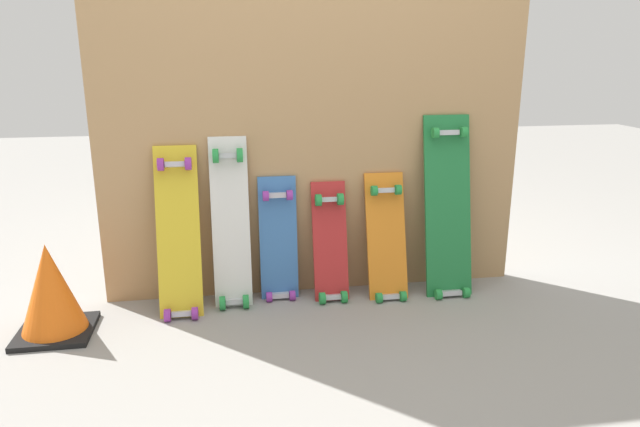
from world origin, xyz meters
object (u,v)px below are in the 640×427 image
object	(u,v)px
skateboard_yellow	(179,239)
traffic_cone	(51,291)
skateboard_white	(231,229)
skateboard_blue	(279,245)
skateboard_red	(330,248)
skateboard_orange	(387,243)
skateboard_green	(448,213)

from	to	relation	value
skateboard_yellow	traffic_cone	xyz separation A→B (m)	(-0.54, -0.17, -0.15)
skateboard_yellow	skateboard_white	distance (m)	0.25
skateboard_blue	skateboard_red	xyz separation A→B (m)	(0.26, -0.04, -0.02)
skateboard_orange	skateboard_white	bearing A→B (deg)	178.11
skateboard_green	traffic_cone	world-z (taller)	skateboard_green
skateboard_blue	skateboard_white	bearing A→B (deg)	-172.21
skateboard_red	skateboard_white	bearing A→B (deg)	178.75
skateboard_orange	skateboard_green	size ratio (longest dim) A/B	0.71
skateboard_red	skateboard_green	size ratio (longest dim) A/B	0.67
skateboard_orange	skateboard_yellow	bearing A→B (deg)	-178.85
skateboard_yellow	traffic_cone	distance (m)	0.59
skateboard_white	skateboard_green	world-z (taller)	skateboard_green
traffic_cone	skateboard_red	bearing A→B (deg)	9.34
skateboard_green	skateboard_red	bearing A→B (deg)	178.56
skateboard_orange	skateboard_green	bearing A→B (deg)	-0.03
skateboard_blue	skateboard_red	world-z (taller)	skateboard_blue
skateboard_orange	skateboard_green	xyz separation A→B (m)	(0.32, -0.00, 0.14)
skateboard_red	traffic_cone	distance (m)	1.29
traffic_cone	skateboard_blue	bearing A→B (deg)	13.90
skateboard_yellow	skateboard_blue	xyz separation A→B (m)	(0.48, 0.08, -0.08)
skateboard_red	skateboard_green	world-z (taller)	skateboard_green
traffic_cone	skateboard_green	bearing A→B (deg)	5.92
skateboard_yellow	skateboard_blue	distance (m)	0.49
skateboard_red	traffic_cone	size ratio (longest dim) A/B	1.55
skateboard_white	skateboard_green	bearing A→B (deg)	-1.35
skateboard_blue	skateboard_orange	world-z (taller)	same
skateboard_yellow	skateboard_green	size ratio (longest dim) A/B	0.87
skateboard_white	traffic_cone	bearing A→B (deg)	-164.35
skateboard_blue	skateboard_orange	bearing A→B (deg)	-6.03
skateboard_yellow	skateboard_orange	distance (m)	1.02
skateboard_white	skateboard_orange	distance (m)	0.78
skateboard_green	skateboard_white	bearing A→B (deg)	178.65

